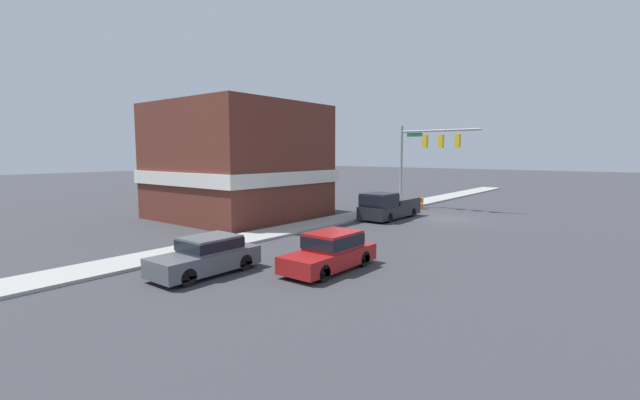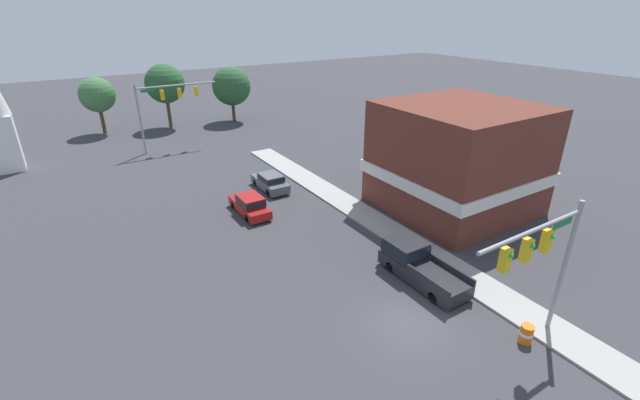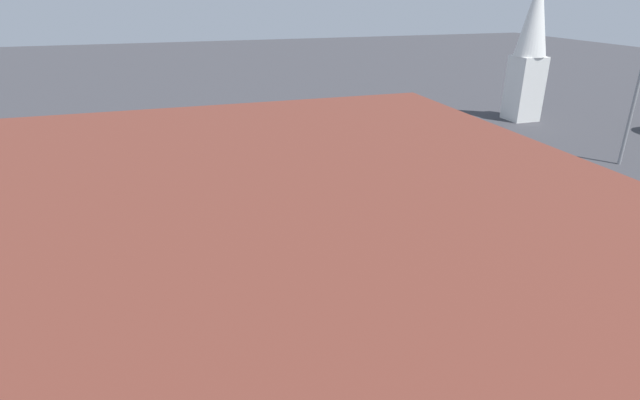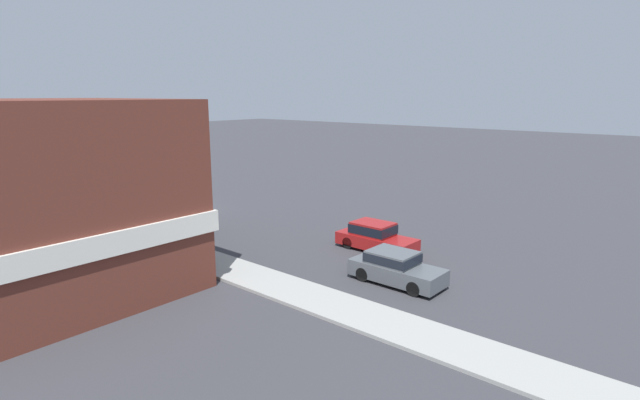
{
  "view_description": "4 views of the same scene",
  "coord_description": "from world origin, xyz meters",
  "px_view_note": "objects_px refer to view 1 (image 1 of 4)",
  "views": [
    {
      "loc": [
        -11.88,
        29.74,
        4.75
      ],
      "look_at": [
        1.09,
        13.36,
        2.45
      ],
      "focal_mm": 24.0,
      "sensor_mm": 36.0,
      "label": 1
    },
    {
      "loc": [
        -13.0,
        -12.15,
        14.84
      ],
      "look_at": [
        1.04,
        10.14,
        2.82
      ],
      "focal_mm": 24.0,
      "sensor_mm": 36.0,
      "label": 2
    },
    {
      "loc": [
        18.56,
        7.75,
        10.6
      ],
      "look_at": [
        1.07,
        13.26,
        2.86
      ],
      "focal_mm": 28.0,
      "sensor_mm": 36.0,
      "label": 3
    },
    {
      "loc": [
        20.39,
        31.03,
        8.46
      ],
      "look_at": [
        -0.39,
        13.14,
        2.62
      ],
      "focal_mm": 28.0,
      "sensor_mm": 36.0,
      "label": 4
    }
  ],
  "objects_px": {
    "car_lead": "(331,250)",
    "construction_barrel": "(420,203)",
    "car_oncoming": "(207,255)",
    "pickup_truck_parked": "(386,206)"
  },
  "relations": [
    {
      "from": "car_oncoming",
      "to": "construction_barrel",
      "type": "bearing_deg",
      "value": 95.0
    },
    {
      "from": "construction_barrel",
      "to": "car_oncoming",
      "type": "bearing_deg",
      "value": 95.0
    },
    {
      "from": "car_lead",
      "to": "construction_barrel",
      "type": "xyz_separation_m",
      "value": [
        5.53,
        -19.99,
        -0.32
      ]
    },
    {
      "from": "car_lead",
      "to": "car_oncoming",
      "type": "height_order",
      "value": "car_lead"
    },
    {
      "from": "car_lead",
      "to": "construction_barrel",
      "type": "distance_m",
      "value": 20.75
    },
    {
      "from": "construction_barrel",
      "to": "pickup_truck_parked",
      "type": "bearing_deg",
      "value": 95.27
    },
    {
      "from": "car_lead",
      "to": "pickup_truck_parked",
      "type": "distance_m",
      "value": 14.0
    },
    {
      "from": "car_oncoming",
      "to": "construction_barrel",
      "type": "relative_size",
      "value": 4.56
    },
    {
      "from": "car_lead",
      "to": "pickup_truck_parked",
      "type": "xyz_separation_m",
      "value": [
        4.89,
        -13.12,
        0.16
      ]
    },
    {
      "from": "car_lead",
      "to": "car_oncoming",
      "type": "relative_size",
      "value": 1.04
    }
  ]
}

